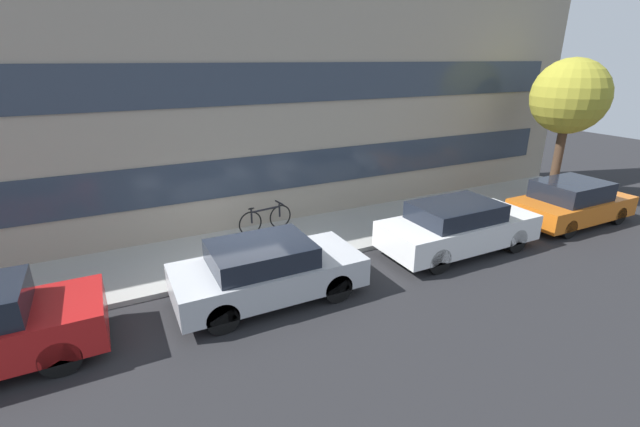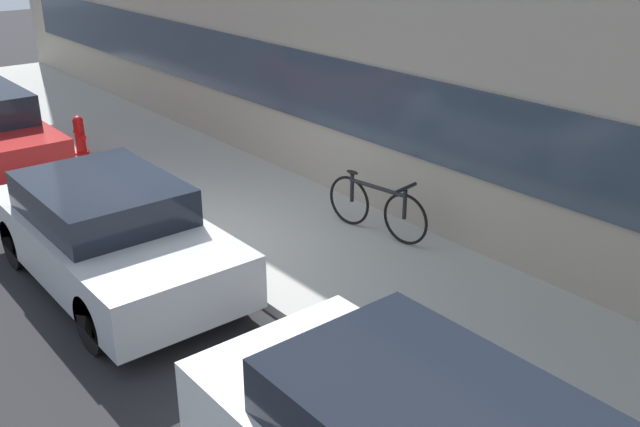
# 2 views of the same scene
# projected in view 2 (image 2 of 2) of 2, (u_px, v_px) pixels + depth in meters

# --- Properties ---
(ground_plane) EXTENTS (56.00, 56.00, 0.00)m
(ground_plane) POSITION_uv_depth(u_px,v_px,m) (187.00, 256.00, 9.57)
(ground_plane) COLOR #232326
(sidewalk_strip) EXTENTS (28.00, 2.90, 0.12)m
(sidewalk_strip) POSITION_uv_depth(u_px,v_px,m) (274.00, 224.00, 10.39)
(sidewalk_strip) COLOR #9E9E99
(sidewalk_strip) RESTS_ON ground_plane
(parked_car_silver) EXTENTS (3.99, 1.76, 1.32)m
(parked_car_silver) POSITION_uv_depth(u_px,v_px,m) (110.00, 233.00, 8.62)
(parked_car_silver) COLOR #B2B5BA
(parked_car_silver) RESTS_ON ground_plane
(fire_hydrant) EXTENTS (0.48, 0.27, 0.72)m
(fire_hydrant) POSITION_uv_depth(u_px,v_px,m) (80.00, 135.00, 13.07)
(fire_hydrant) COLOR red
(fire_hydrant) RESTS_ON sidewalk_strip
(bicycle) EXTENTS (1.69, 0.44, 0.82)m
(bicycle) POSITION_uv_depth(u_px,v_px,m) (377.00, 206.00, 9.78)
(bicycle) COLOR black
(bicycle) RESTS_ON sidewalk_strip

